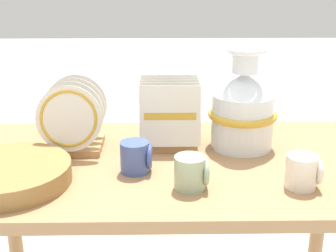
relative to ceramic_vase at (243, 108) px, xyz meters
name	(u,v)px	position (x,y,z in m)	size (l,w,h in m)	color
display_table	(168,188)	(-0.24, -0.11, -0.23)	(1.30, 0.70, 0.72)	#9E754C
ceramic_vase	(243,108)	(0.00, 0.00, 0.00)	(0.22, 0.22, 0.32)	silver
dish_rack_round_plates	(73,123)	(-0.53, -0.02, -0.04)	(0.20, 0.18, 0.22)	tan
dish_rack_square_plates	(170,120)	(-0.23, 0.02, -0.05)	(0.19, 0.18, 0.21)	tan
wicker_charger_stack	(8,174)	(-0.67, -0.26, -0.10)	(0.34, 0.34, 0.05)	olive
mug_cobalt_glaze	(136,157)	(-0.33, -0.19, -0.09)	(0.09, 0.08, 0.09)	#42569E
mug_cream_glaze	(303,171)	(0.11, -0.29, -0.09)	(0.09, 0.08, 0.09)	silver
mug_sage_glaze	(192,172)	(-0.18, -0.29, -0.09)	(0.09, 0.08, 0.09)	#9EB28E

